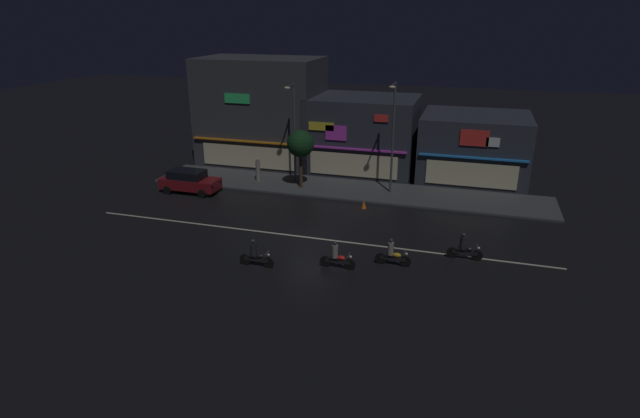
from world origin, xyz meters
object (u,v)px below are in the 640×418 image
pedestrian_on_sidewalk (258,170)px  traffic_cone (364,204)px  motorcycle_opposite_lane (392,254)px  streetlamp_mid (393,130)px  motorcycle_lead (255,255)px  motorcycle_trailing_far (337,257)px  parked_car_near_kerb (189,181)px  streetlamp_west (293,125)px  motorcycle_following (464,248)px

pedestrian_on_sidewalk → traffic_cone: 9.73m
motorcycle_opposite_lane → streetlamp_mid: bearing=-84.2°
motorcycle_lead → traffic_cone: motorcycle_lead is taller
traffic_cone → motorcycle_trailing_far: bearing=-86.8°
traffic_cone → motorcycle_opposite_lane: bearing=-67.9°
streetlamp_mid → motorcycle_opposite_lane: (1.99, -11.24, -4.13)m
parked_car_near_kerb → motorcycle_lead: bearing=-45.8°
pedestrian_on_sidewalk → motorcycle_trailing_far: size_ratio=0.97×
streetlamp_west → motorcycle_lead: 14.79m
streetlamp_mid → streetlamp_west: bearing=175.5°
streetlamp_mid → traffic_cone: bearing=-110.1°
motorcycle_following → pedestrian_on_sidewalk: bearing=-38.4°
pedestrian_on_sidewalk → traffic_cone: size_ratio=3.36×
motorcycle_following → motorcycle_trailing_far: (-6.29, -2.99, 0.00)m
pedestrian_on_sidewalk → parked_car_near_kerb: (-3.93, -3.62, -0.13)m
streetlamp_west → motorcycle_opposite_lane: (9.59, -11.84, -3.91)m
motorcycle_opposite_lane → traffic_cone: bearing=-72.2°
streetlamp_west → motorcycle_opposite_lane: streetlamp_west is taller
motorcycle_following → motorcycle_lead: bearing=13.0°
streetlamp_west → motorcycle_lead: size_ratio=3.95×
pedestrian_on_sidewalk → motorcycle_trailing_far: pedestrian_on_sidewalk is taller
pedestrian_on_sidewalk → parked_car_near_kerb: pedestrian_on_sidewalk is taller
motorcycle_lead → motorcycle_following: 11.16m
traffic_cone → pedestrian_on_sidewalk: bearing=160.4°
streetlamp_mid → parked_car_near_kerb: bearing=-165.5°
streetlamp_west → motorcycle_trailing_far: streetlamp_west is taller
streetlamp_west → traffic_cone: streetlamp_west is taller
streetlamp_west → parked_car_near_kerb: streetlamp_west is taller
pedestrian_on_sidewalk → traffic_cone: pedestrian_on_sidewalk is taller
motorcycle_following → traffic_cone: size_ratio=3.45×
motorcycle_lead → motorcycle_trailing_far: 4.24m
motorcycle_following → motorcycle_opposite_lane: size_ratio=1.00×
motorcycle_lead → motorcycle_opposite_lane: (6.83, 2.16, 0.00)m
streetlamp_mid → pedestrian_on_sidewalk: 11.02m
streetlamp_west → motorcycle_lead: streetlamp_west is taller
streetlamp_mid → motorcycle_lead: 14.83m
streetlamp_mid → motorcycle_lead: size_ratio=4.17×
pedestrian_on_sidewalk → motorcycle_following: pedestrian_on_sidewalk is taller
parked_car_near_kerb → motorcycle_following: parked_car_near_kerb is taller
streetlamp_west → pedestrian_on_sidewalk: (-2.76, -0.67, -3.54)m
streetlamp_west → pedestrian_on_sidewalk: size_ratio=4.07×
motorcycle_lead → motorcycle_trailing_far: bearing=-161.5°
pedestrian_on_sidewalk → motorcycle_opposite_lane: size_ratio=0.97×
streetlamp_west → motorcycle_opposite_lane: size_ratio=3.95×
motorcycle_lead → traffic_cone: bearing=-104.9°
parked_car_near_kerb → pedestrian_on_sidewalk: bearing=42.6°
motorcycle_opposite_lane → parked_car_near_kerb: bearing=-29.1°
pedestrian_on_sidewalk → parked_car_near_kerb: 5.35m
parked_car_near_kerb → motorcycle_following: bearing=-16.1°
pedestrian_on_sidewalk → motorcycle_following: bearing=46.9°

